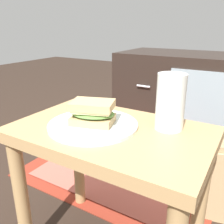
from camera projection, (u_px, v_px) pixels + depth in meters
The scene contains 6 objects.
side_table at pixel (111, 156), 0.73m from camera, with size 0.56×0.36×0.46m.
tv_cabinet at pixel (198, 102), 1.50m from camera, with size 0.96×0.46×0.58m.
area_rug at pixel (120, 171), 1.30m from camera, with size 0.97×0.66×0.01m.
plate at pixel (93, 125), 0.71m from camera, with size 0.26×0.26×0.01m, color silver.
sandwich_front at pixel (93, 112), 0.70m from camera, with size 0.15×0.12×0.07m.
beer_glass at pixel (170, 103), 0.67m from camera, with size 0.08×0.08×0.16m.
Camera 1 is at (0.33, -0.55, 0.74)m, focal length 39.34 mm.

